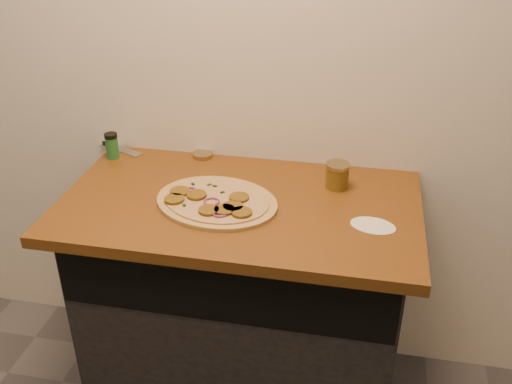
% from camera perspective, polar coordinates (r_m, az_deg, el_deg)
% --- Properties ---
extents(cabinet, '(1.10, 0.60, 0.86)m').
position_cam_1_polar(cabinet, '(2.21, -1.31, -11.06)').
color(cabinet, black).
rests_on(cabinet, ground).
extents(countertop, '(1.20, 0.70, 0.04)m').
position_cam_1_polar(countertop, '(1.92, -1.65, -1.32)').
color(countertop, brown).
rests_on(countertop, cabinet).
extents(pizza, '(0.50, 0.50, 0.03)m').
position_cam_1_polar(pizza, '(1.89, -4.02, -0.96)').
color(pizza, tan).
rests_on(pizza, countertop).
extents(chefs_knife, '(0.29, 0.15, 0.02)m').
position_cam_1_polar(chefs_knife, '(2.38, -14.57, 4.68)').
color(chefs_knife, '#B7BAC1').
rests_on(chefs_knife, countertop).
extents(mason_jar_lid, '(0.10, 0.10, 0.02)m').
position_cam_1_polar(mason_jar_lid, '(2.21, -5.35, 3.72)').
color(mason_jar_lid, '#A08C5D').
rests_on(mason_jar_lid, countertop).
extents(salsa_jar, '(0.08, 0.08, 0.09)m').
position_cam_1_polar(salsa_jar, '(1.99, 8.13, 1.67)').
color(salsa_jar, '#9B260F').
rests_on(salsa_jar, countertop).
extents(spice_shaker, '(0.05, 0.05, 0.10)m').
position_cam_1_polar(spice_shaker, '(2.25, -14.21, 4.52)').
color(spice_shaker, '#1F6529').
rests_on(spice_shaker, countertop).
extents(flour_spill, '(0.17, 0.17, 0.00)m').
position_cam_1_polar(flour_spill, '(1.81, 11.61, -3.31)').
color(flour_spill, white).
rests_on(flour_spill, countertop).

